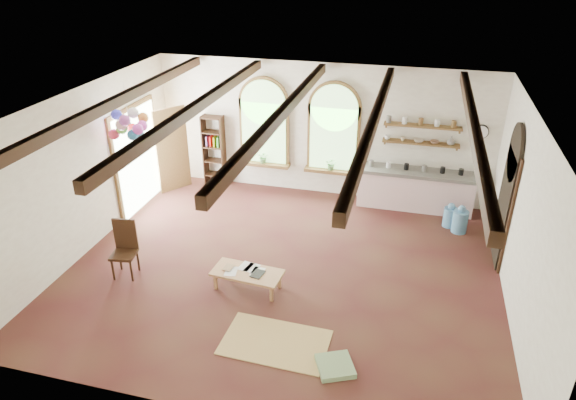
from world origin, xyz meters
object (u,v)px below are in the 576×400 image
(kitchen_counter, at_px, (415,189))
(coffee_table, at_px, (247,274))
(side_chair, at_px, (125,260))
(balloon_cluster, at_px, (129,125))

(kitchen_counter, height_order, coffee_table, kitchen_counter)
(side_chair, xyz_separation_m, balloon_cluster, (-0.60, 1.72, 2.02))
(balloon_cluster, bearing_deg, side_chair, -70.72)
(kitchen_counter, bearing_deg, balloon_cluster, -157.19)
(side_chair, relative_size, balloon_cluster, 0.96)
(kitchen_counter, height_order, side_chair, side_chair)
(side_chair, distance_m, balloon_cluster, 2.72)
(balloon_cluster, bearing_deg, kitchen_counter, 22.81)
(coffee_table, height_order, side_chair, side_chair)
(coffee_table, xyz_separation_m, side_chair, (-2.34, -0.15, -0.00))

